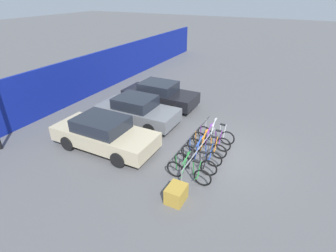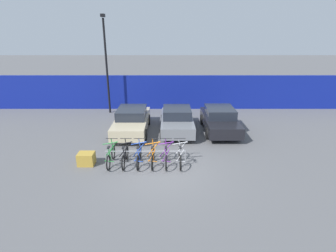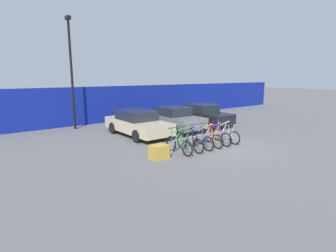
% 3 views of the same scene
% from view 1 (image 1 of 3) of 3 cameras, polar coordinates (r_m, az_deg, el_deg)
% --- Properties ---
extents(ground_plane, '(120.00, 120.00, 0.00)m').
position_cam_1_polar(ground_plane, '(11.17, 11.48, -5.89)').
color(ground_plane, '#59595B').
extents(hoarding_wall, '(36.00, 0.16, 2.53)m').
position_cam_1_polar(hoarding_wall, '(15.60, -23.77, 7.34)').
color(hoarding_wall, navy).
rests_on(hoarding_wall, ground).
extents(bike_rack, '(3.58, 0.04, 0.57)m').
position_cam_1_polar(bike_rack, '(10.48, 7.03, -4.77)').
color(bike_rack, gray).
rests_on(bike_rack, ground).
extents(bicycle_green, '(0.68, 1.71, 1.05)m').
position_cam_1_polar(bicycle_green, '(9.34, 4.48, -10.02)').
color(bicycle_green, black).
rests_on(bicycle_green, ground).
extents(bicycle_black, '(0.68, 1.71, 1.05)m').
position_cam_1_polar(bicycle_black, '(9.81, 5.94, -8.01)').
color(bicycle_black, black).
rests_on(bicycle_black, ground).
extents(bicycle_blue, '(0.68, 1.71, 1.05)m').
position_cam_1_polar(bicycle_blue, '(10.28, 7.22, -6.21)').
color(bicycle_blue, black).
rests_on(bicycle_blue, ground).
extents(bicycle_orange, '(0.68, 1.71, 1.05)m').
position_cam_1_polar(bicycle_orange, '(10.77, 8.37, -4.60)').
color(bicycle_orange, black).
rests_on(bicycle_orange, ground).
extents(bicycle_purple, '(0.68, 1.71, 1.05)m').
position_cam_1_polar(bicycle_purple, '(11.24, 9.37, -3.18)').
color(bicycle_purple, black).
rests_on(bicycle_purple, ground).
extents(bicycle_silver, '(0.68, 1.71, 1.05)m').
position_cam_1_polar(bicycle_silver, '(11.75, 10.33, -1.82)').
color(bicycle_silver, black).
rests_on(bicycle_silver, ground).
extents(car_beige, '(1.91, 4.51, 1.40)m').
position_cam_1_polar(car_beige, '(11.31, -13.76, -1.59)').
color(car_beige, '#C1B28E').
rests_on(car_beige, ground).
extents(car_grey, '(1.91, 4.08, 1.40)m').
position_cam_1_polar(car_grey, '(13.18, -6.74, 3.36)').
color(car_grey, slate).
rests_on(car_grey, ground).
extents(car_black, '(1.91, 4.24, 1.40)m').
position_cam_1_polar(car_black, '(15.19, -1.79, 6.90)').
color(car_black, black).
rests_on(car_black, ground).
extents(cargo_crate, '(0.70, 0.56, 0.55)m').
position_cam_1_polar(cargo_crate, '(8.63, 1.80, -14.53)').
color(cargo_crate, '#B28C33').
rests_on(cargo_crate, ground).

